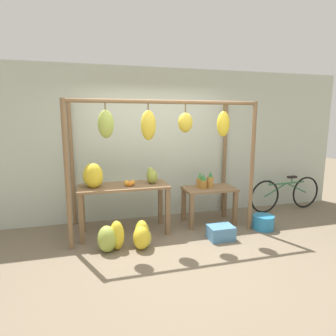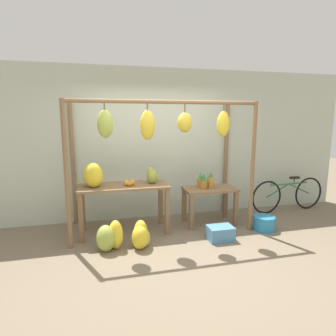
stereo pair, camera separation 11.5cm
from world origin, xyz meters
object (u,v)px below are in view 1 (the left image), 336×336
(fruit_crate_white, at_px, (221,232))
(blue_bucket, at_px, (263,222))
(parked_bicycle, at_px, (286,194))
(banana_pile_on_table, at_px, (93,176))
(orange_pile, at_px, (129,183))
(pineapple_cluster, at_px, (204,181))
(banana_pile_ground_left, at_px, (111,237))
(banana_pile_ground_right, at_px, (142,236))
(papaya_pile, at_px, (152,176))

(fruit_crate_white, height_order, blue_bucket, blue_bucket)
(blue_bucket, xyz_separation_m, parked_bicycle, (1.04, 0.78, 0.23))
(banana_pile_on_table, distance_m, parked_bicycle, 3.90)
(orange_pile, bearing_deg, banana_pile_on_table, 174.41)
(fruit_crate_white, bearing_deg, parked_bicycle, 26.68)
(pineapple_cluster, height_order, banana_pile_ground_left, pineapple_cluster)
(banana_pile_ground_left, height_order, banana_pile_ground_right, banana_pile_ground_left)
(orange_pile, distance_m, blue_bucket, 2.39)
(blue_bucket, height_order, papaya_pile, papaya_pile)
(banana_pile_ground_right, height_order, fruit_crate_white, banana_pile_ground_right)
(banana_pile_on_table, xyz_separation_m, banana_pile_ground_left, (0.21, -0.60, -0.78))
(banana_pile_ground_left, relative_size, banana_pile_ground_right, 1.12)
(pineapple_cluster, bearing_deg, banana_pile_ground_left, -158.26)
(blue_bucket, relative_size, parked_bicycle, 0.21)
(fruit_crate_white, xyz_separation_m, parked_bicycle, (1.93, 0.97, 0.24))
(banana_pile_on_table, xyz_separation_m, papaya_pile, (0.95, 0.03, -0.05))
(orange_pile, height_order, pineapple_cluster, pineapple_cluster)
(banana_pile_ground_right, distance_m, parked_bicycle, 3.32)
(banana_pile_ground_right, bearing_deg, fruit_crate_white, -0.88)
(banana_pile_on_table, height_order, fruit_crate_white, banana_pile_on_table)
(blue_bucket, bearing_deg, parked_bicycle, 36.83)
(orange_pile, distance_m, pineapple_cluster, 1.37)
(pineapple_cluster, bearing_deg, parked_bicycle, 7.23)
(banana_pile_ground_right, distance_m, fruit_crate_white, 1.25)
(orange_pile, bearing_deg, pineapple_cluster, 5.51)
(papaya_pile, bearing_deg, pineapple_cluster, 2.50)
(orange_pile, distance_m, parked_bicycle, 3.34)
(fruit_crate_white, distance_m, papaya_pile, 1.43)
(orange_pile, xyz_separation_m, pineapple_cluster, (1.36, 0.13, -0.07))
(fruit_crate_white, distance_m, parked_bicycle, 2.17)
(blue_bucket, bearing_deg, papaya_pile, 165.12)
(orange_pile, relative_size, banana_pile_ground_right, 0.44)
(orange_pile, height_order, fruit_crate_white, orange_pile)
(banana_pile_on_table, xyz_separation_m, parked_bicycle, (3.83, 0.32, -0.63))
(parked_bicycle, bearing_deg, blue_bucket, -143.17)
(pineapple_cluster, height_order, banana_pile_ground_right, pineapple_cluster)
(banana_pile_on_table, height_order, banana_pile_ground_left, banana_pile_on_table)
(banana_pile_on_table, relative_size, fruit_crate_white, 1.07)
(banana_pile_on_table, distance_m, banana_pile_ground_right, 1.21)
(orange_pile, height_order, banana_pile_ground_right, orange_pile)
(fruit_crate_white, bearing_deg, pineapple_cluster, 89.51)
(blue_bucket, bearing_deg, banana_pile_ground_left, -176.76)
(pineapple_cluster, height_order, blue_bucket, pineapple_cluster)
(parked_bicycle, xyz_separation_m, papaya_pile, (-2.88, -0.29, 0.58))
(banana_pile_ground_right, xyz_separation_m, parked_bicycle, (3.18, 0.95, 0.17))
(fruit_crate_white, relative_size, blue_bucket, 1.09)
(orange_pile, bearing_deg, banana_pile_ground_left, -122.27)
(orange_pile, xyz_separation_m, banana_pile_ground_left, (-0.35, -0.55, -0.65))
(banana_pile_on_table, bearing_deg, banana_pile_ground_left, -70.90)
(banana_pile_ground_right, bearing_deg, orange_pile, 99.95)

